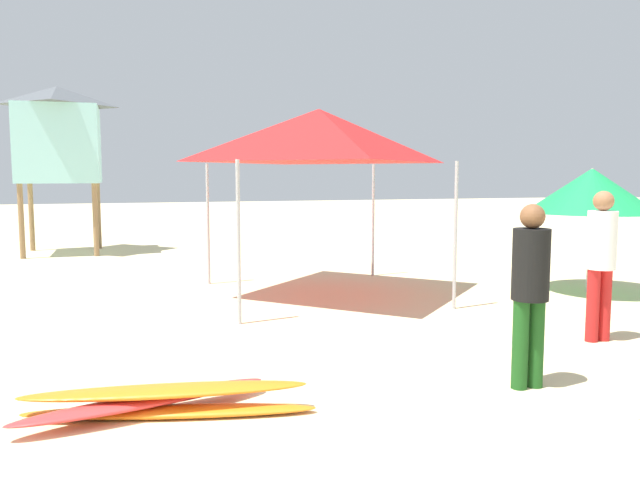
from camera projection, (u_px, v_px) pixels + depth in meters
The scene contains 6 objects.
surfboard_pile at pixel (161, 401), 4.87m from camera, with size 2.33×0.83×0.24m.
lifeguard_near_left at pixel (530, 284), 5.44m from camera, with size 0.32×0.32×1.63m.
lifeguard_near_center at pixel (601, 255), 6.99m from camera, with size 0.32×0.32×1.70m.
popup_canopy at pixel (319, 136), 9.53m from camera, with size 3.09×3.09×2.87m.
lifeguard_tower at pixel (59, 134), 14.68m from camera, with size 1.98×1.98×3.93m.
beach_umbrella_left at pixel (591, 191), 9.85m from camera, with size 2.00×2.00×1.98m.
Camera 1 is at (-0.63, -3.29, 1.88)m, focal length 35.08 mm.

